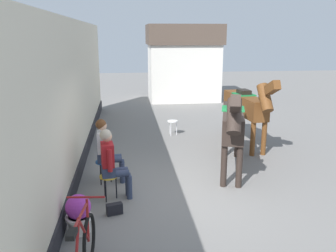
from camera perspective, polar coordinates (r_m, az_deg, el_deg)
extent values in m
plane|color=slate|center=(10.26, 1.06, -3.14)|extent=(40.00, 40.00, 0.00)
cube|color=beige|center=(8.41, -15.01, 4.38)|extent=(0.30, 14.00, 3.40)
cube|color=black|center=(8.78, -14.24, -5.42)|extent=(0.34, 14.00, 0.36)
cube|color=silver|center=(17.42, 2.40, 8.46)|extent=(3.20, 2.40, 2.60)
cube|color=brown|center=(17.33, 2.46, 14.23)|extent=(3.40, 2.60, 0.90)
cylinder|color=gold|center=(7.00, -9.37, -7.84)|extent=(0.34, 0.34, 0.03)
cylinder|color=black|center=(7.10, -8.15, -9.55)|extent=(0.02, 0.02, 0.45)
cylinder|color=black|center=(7.20, -9.95, -9.30)|extent=(0.02, 0.02, 0.45)
cylinder|color=black|center=(6.97, -9.77, -10.08)|extent=(0.02, 0.02, 0.45)
cube|color=#2D3851|center=(6.95, -9.41, -6.97)|extent=(0.28, 0.35, 0.20)
cube|color=maroon|center=(6.84, -9.52, -4.47)|extent=(0.27, 0.37, 0.44)
sphere|color=tan|center=(6.74, -9.64, -1.65)|extent=(0.20, 0.20, 0.20)
sphere|color=#B2A38E|center=(6.73, -9.82, -1.42)|extent=(0.22, 0.22, 0.22)
cylinder|color=#2D3851|center=(7.06, -7.91, -7.00)|extent=(0.39, 0.18, 0.13)
cylinder|color=#2D3851|center=(7.20, -6.31, -9.11)|extent=(0.11, 0.11, 0.46)
cylinder|color=#2D3851|center=(6.92, -7.75, -7.47)|extent=(0.39, 0.18, 0.13)
cylinder|color=#2D3851|center=(7.05, -6.12, -9.61)|extent=(0.11, 0.11, 0.46)
cylinder|color=maroon|center=(7.05, -9.50, -4.33)|extent=(0.09, 0.09, 0.42)
cylinder|color=maroon|center=(6.67, -9.17, -5.40)|extent=(0.09, 0.09, 0.42)
cylinder|color=#194C99|center=(7.77, -10.12, -5.58)|extent=(0.34, 0.34, 0.03)
cylinder|color=black|center=(7.86, -9.01, -7.18)|extent=(0.02, 0.02, 0.45)
cylinder|color=black|center=(7.97, -10.54, -6.92)|extent=(0.02, 0.02, 0.45)
cylinder|color=black|center=(7.75, -10.57, -7.57)|extent=(0.02, 0.02, 0.45)
cube|color=#2D3851|center=(7.74, -10.15, -4.77)|extent=(0.25, 0.33, 0.20)
cube|color=silver|center=(7.64, -10.26, -2.51)|extent=(0.23, 0.35, 0.44)
sphere|color=tan|center=(7.55, -10.38, 0.04)|extent=(0.20, 0.20, 0.20)
sphere|color=#593319|center=(7.54, -10.54, 0.25)|extent=(0.22, 0.22, 0.22)
cylinder|color=#2D3851|center=(7.83, -8.74, -4.88)|extent=(0.39, 0.15, 0.13)
cylinder|color=#2D3851|center=(7.93, -7.27, -6.87)|extent=(0.11, 0.11, 0.46)
cylinder|color=#2D3851|center=(7.67, -8.72, -5.27)|extent=(0.39, 0.15, 0.13)
cylinder|color=#2D3851|center=(7.78, -7.23, -7.29)|extent=(0.11, 0.11, 0.46)
cylinder|color=silver|center=(7.84, -10.08, -2.43)|extent=(0.09, 0.09, 0.42)
cylinder|color=silver|center=(7.46, -10.11, -3.31)|extent=(0.09, 0.09, 0.42)
cube|color=#2D231E|center=(8.30, 10.15, 0.71)|extent=(1.03, 2.24, 0.52)
cylinder|color=#2D231E|center=(7.57, 11.17, -6.30)|extent=(0.13, 0.13, 0.90)
cylinder|color=#2D231E|center=(7.56, 8.81, -6.21)|extent=(0.13, 0.13, 0.90)
cylinder|color=#2D231E|center=(9.41, 10.85, -2.17)|extent=(0.13, 0.13, 0.90)
cylinder|color=#2D231E|center=(9.41, 8.97, -2.09)|extent=(0.13, 0.13, 0.90)
cylinder|color=#2D231E|center=(7.04, 10.39, 1.53)|extent=(0.44, 0.68, 0.73)
cube|color=#2D231E|center=(6.65, 10.54, 3.46)|extent=(0.32, 0.56, 0.40)
cube|color=black|center=(7.03, 10.43, 2.68)|extent=(0.21, 0.62, 0.48)
cylinder|color=black|center=(9.47, 10.02, 0.70)|extent=(0.12, 0.12, 0.65)
cube|color=#197238|center=(8.34, 10.23, 2.71)|extent=(0.65, 0.71, 0.03)
cube|color=black|center=(8.32, 10.25, 3.18)|extent=(0.39, 0.50, 0.12)
cube|color=brown|center=(10.36, 12.00, 3.33)|extent=(0.62, 2.23, 0.52)
cylinder|color=brown|center=(9.72, 14.88, -1.87)|extent=(0.13, 0.13, 0.90)
cylinder|color=brown|center=(9.59, 13.22, -1.99)|extent=(0.13, 0.13, 0.90)
cylinder|color=brown|center=(11.43, 10.65, 0.77)|extent=(0.13, 0.13, 0.90)
cylinder|color=brown|center=(11.32, 9.19, 0.70)|extent=(0.13, 0.13, 0.90)
cylinder|color=brown|center=(9.22, 15.05, 4.28)|extent=(0.33, 0.65, 0.73)
cube|color=brown|center=(8.87, 16.15, 5.84)|extent=(0.22, 0.54, 0.40)
cube|color=black|center=(9.21, 15.05, 5.16)|extent=(0.09, 0.63, 0.48)
cylinder|color=black|center=(11.44, 9.69, 3.06)|extent=(0.11, 0.11, 0.65)
cube|color=#197238|center=(10.40, 11.86, 4.92)|extent=(0.55, 0.64, 0.03)
cube|color=black|center=(10.39, 11.88, 5.30)|extent=(0.32, 0.46, 0.12)
cylinder|color=beige|center=(6.14, -13.80, -14.79)|extent=(0.34, 0.34, 0.28)
cylinder|color=beige|center=(6.08, -13.87, -13.80)|extent=(0.43, 0.43, 0.04)
sphere|color=purple|center=(6.00, -13.98, -12.28)|extent=(0.40, 0.40, 0.40)
torus|color=black|center=(5.30, -12.32, -17.04)|extent=(0.12, 0.71, 0.71)
cylinder|color=maroon|center=(4.90, -13.16, -15.67)|extent=(0.08, 0.50, 0.60)
cylinder|color=maroon|center=(4.58, -14.19, -18.41)|extent=(0.07, 0.36, 0.55)
cylinder|color=maroon|center=(4.63, -13.76, -13.82)|extent=(0.11, 0.80, 0.09)
cylinder|color=maroon|center=(5.13, -12.55, -14.31)|extent=(0.04, 0.09, 0.60)
cylinder|color=maroon|center=(4.95, -12.83, -10.89)|extent=(0.50, 0.07, 0.03)
cube|color=black|center=(4.29, -14.94, -16.13)|extent=(0.12, 0.21, 0.06)
cylinder|color=white|center=(11.24, 0.72, 0.77)|extent=(0.32, 0.32, 0.03)
cylinder|color=silver|center=(11.31, 1.37, -0.35)|extent=(0.02, 0.02, 0.43)
cylinder|color=silver|center=(11.40, 0.32, -0.23)|extent=(0.02, 0.02, 0.43)
cylinder|color=silver|center=(11.18, 0.46, -0.52)|extent=(0.02, 0.02, 0.43)
cube|color=black|center=(6.57, -8.44, -12.82)|extent=(0.30, 0.19, 0.20)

